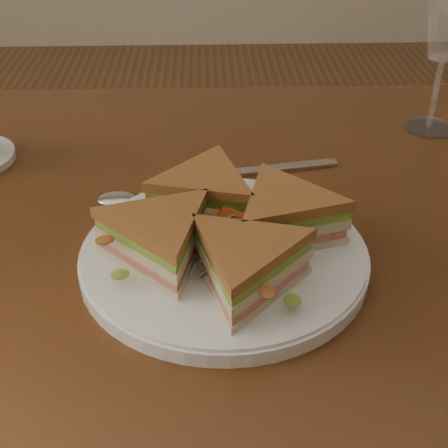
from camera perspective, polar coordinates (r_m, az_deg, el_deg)
name	(u,v)px	position (r m, az deg, el deg)	size (l,w,h in m)	color
table	(189,273)	(0.82, -3.18, -4.53)	(1.20, 0.80, 0.75)	#371B0C
plate	(224,256)	(0.67, 0.00, -2.99)	(0.31, 0.31, 0.02)	white
sandwich_wedges	(224,228)	(0.65, 0.00, -0.37)	(0.31, 0.31, 0.06)	beige
crisps_mound	(224,231)	(0.65, 0.00, -0.66)	(0.09, 0.09, 0.05)	#BB4F18
spoon	(135,196)	(0.79, -8.18, 2.54)	(0.18, 0.08, 0.01)	silver
knife	(256,171)	(0.84, 2.93, 4.86)	(0.21, 0.05, 0.00)	silver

